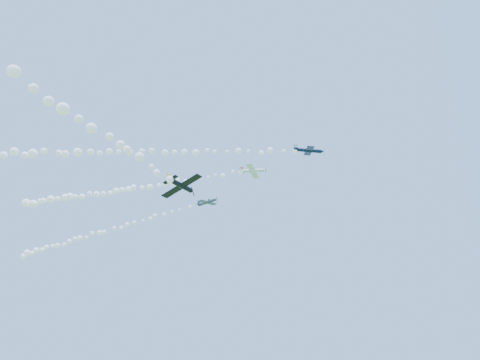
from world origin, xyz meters
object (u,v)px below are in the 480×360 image
at_px(plane_grey, 207,202).
at_px(plane_black, 181,186).
at_px(plane_white, 253,171).
at_px(plane_navy, 309,150).

height_order(plane_grey, plane_black, plane_grey).
height_order(plane_white, plane_black, plane_white).
relative_size(plane_white, plane_grey, 1.15).
xyz_separation_m(plane_white, plane_black, (-2.48, -27.43, -15.64)).
xyz_separation_m(plane_navy, plane_black, (-18.46, -22.37, -14.83)).
bearing_deg(plane_navy, plane_black, -153.62).
relative_size(plane_navy, plane_grey, 1.11).
xyz_separation_m(plane_navy, plane_grey, (-27.91, 3.65, -6.20)).
distance_m(plane_white, plane_black, 31.68).
bearing_deg(plane_grey, plane_navy, 1.02).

